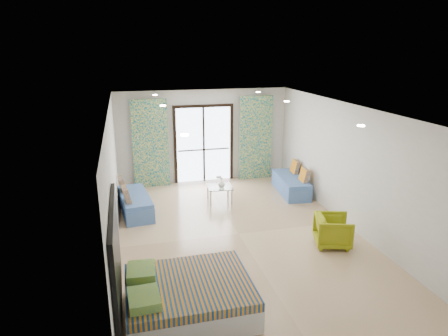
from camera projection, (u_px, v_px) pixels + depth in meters
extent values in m
cube|color=black|center=(203.00, 106.00, 11.37)|extent=(1.76, 0.08, 0.08)
cube|color=black|center=(175.00, 146.00, 11.50)|extent=(0.08, 0.08, 2.20)
cube|color=black|center=(231.00, 143.00, 11.90)|extent=(0.08, 0.08, 2.20)
cube|color=black|center=(204.00, 145.00, 11.70)|extent=(0.05, 0.06, 2.20)
cube|color=#595451|center=(204.00, 150.00, 11.76)|extent=(1.52, 0.03, 0.04)
cube|color=silver|center=(150.00, 144.00, 11.16)|extent=(1.00, 0.10, 2.50)
cube|color=silver|center=(256.00, 138.00, 11.89)|extent=(1.00, 0.10, 2.50)
cylinder|color=#FFE0B2|center=(185.00, 135.00, 5.62)|extent=(0.12, 0.12, 0.02)
cylinder|color=#FFE0B2|center=(361.00, 126.00, 6.27)|extent=(0.12, 0.12, 0.02)
cylinder|color=#FFE0B2|center=(163.00, 106.00, 8.40)|extent=(0.12, 0.12, 0.02)
cylinder|color=#FFE0B2|center=(287.00, 101.00, 9.06)|extent=(0.12, 0.12, 0.02)
cylinder|color=#FFE0B2|center=(155.00, 95.00, 10.26)|extent=(0.12, 0.12, 0.02)
cylinder|color=#FFE0B2|center=(258.00, 92.00, 10.91)|extent=(0.12, 0.12, 0.02)
cube|color=black|center=(116.00, 258.00, 5.53)|extent=(0.06, 2.10, 1.50)
cube|color=silver|center=(116.00, 222.00, 6.68)|extent=(0.02, 0.10, 0.10)
cube|color=silver|center=(189.00, 301.00, 6.02)|extent=(1.87, 1.49, 0.37)
cube|color=navy|center=(189.00, 286.00, 5.94)|extent=(1.85, 1.52, 0.14)
cube|color=#1A6976|center=(144.00, 299.00, 5.42)|extent=(0.45, 0.53, 0.13)
cube|color=#1A6976|center=(141.00, 272.00, 6.07)|extent=(0.45, 0.54, 0.13)
cube|color=#466AA8|center=(135.00, 205.00, 9.64)|extent=(0.83, 1.71, 0.37)
cube|color=#466AA8|center=(135.00, 197.00, 9.58)|extent=(0.81, 1.68, 0.09)
cube|color=navy|center=(127.00, 195.00, 9.09)|extent=(0.23, 0.43, 0.38)
cube|color=navy|center=(122.00, 184.00, 9.78)|extent=(0.23, 0.43, 0.38)
cube|color=#466AA8|center=(291.00, 186.00, 10.96)|extent=(0.79, 1.69, 0.36)
cube|color=#466AA8|center=(291.00, 178.00, 10.89)|extent=(0.78, 1.66, 0.09)
cube|color=navy|center=(304.00, 175.00, 10.50)|extent=(0.22, 0.43, 0.38)
cube|color=navy|center=(295.00, 167.00, 11.23)|extent=(0.22, 0.43, 0.38)
cylinder|color=silver|center=(211.00, 198.00, 10.04)|extent=(0.05, 0.05, 0.40)
cylinder|color=silver|center=(232.00, 197.00, 10.12)|extent=(0.05, 0.05, 0.40)
cylinder|color=silver|center=(208.00, 191.00, 10.55)|extent=(0.05, 0.05, 0.40)
cylinder|color=silver|center=(228.00, 190.00, 10.63)|extent=(0.05, 0.05, 0.40)
cube|color=#8CA59E|center=(220.00, 187.00, 10.28)|extent=(0.67, 0.67, 0.02)
sphere|color=white|center=(221.00, 178.00, 10.22)|extent=(0.07, 0.07, 0.07)
sphere|color=white|center=(219.00, 177.00, 10.25)|extent=(0.07, 0.07, 0.07)
sphere|color=white|center=(218.00, 177.00, 10.19)|extent=(0.07, 0.07, 0.07)
sphere|color=white|center=(220.00, 177.00, 10.15)|extent=(0.07, 0.07, 0.07)
imported|color=white|center=(222.00, 184.00, 10.20)|extent=(0.24, 0.24, 0.18)
imported|color=#949D14|center=(333.00, 229.00, 8.01)|extent=(0.80, 0.83, 0.69)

